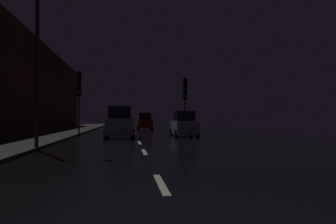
{
  "coord_description": "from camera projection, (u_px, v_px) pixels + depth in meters",
  "views": [
    {
      "loc": [
        -0.73,
        -3.96,
        1.41
      ],
      "look_at": [
        1.86,
        16.47,
        1.78
      ],
      "focal_mm": 35.08,
      "sensor_mm": 36.0,
      "label": 1
    }
  ],
  "objects": [
    {
      "name": "traffic_light_far_right",
      "position": [
        185.0,
        93.0,
        28.99
      ],
      "size": [
        0.36,
        0.48,
        4.92
      ],
      "rotation": [
        0.0,
        0.0,
        -1.39
      ],
      "color": "#38383A",
      "rests_on": "ground"
    },
    {
      "name": "sidewalk_left",
      "position": [
        55.0,
        134.0,
        27.46
      ],
      "size": [
        4.4,
        84.0,
        0.15
      ],
      "primitive_type": "cube",
      "color": "#33302D",
      "rests_on": "ground"
    },
    {
      "name": "traffic_light_far_left",
      "position": [
        79.0,
        89.0,
        25.57
      ],
      "size": [
        0.36,
        0.48,
        5.03
      ],
      "rotation": [
        0.0,
        0.0,
        -1.38
      ],
      "color": "#38383A",
      "rests_on": "ground"
    },
    {
      "name": "lane_centerline",
      "position": [
        140.0,
        143.0,
        18.39
      ],
      "size": [
        0.16,
        25.91,
        0.01
      ],
      "color": "beige",
      "rests_on": "ground"
    },
    {
      "name": "car_parked_right_far",
      "position": [
        184.0,
        125.0,
        24.85
      ],
      "size": [
        1.76,
        3.8,
        1.92
      ],
      "rotation": [
        0.0,
        0.0,
        1.57
      ],
      "color": "#A5A8AD",
      "rests_on": "ground"
    },
    {
      "name": "car_distant_taillights",
      "position": [
        145.0,
        122.0,
        39.21
      ],
      "size": [
        1.84,
        3.99,
        2.01
      ],
      "rotation": [
        0.0,
        0.0,
        1.57
      ],
      "color": "maroon",
      "rests_on": "ground"
    },
    {
      "name": "building_facade_left",
      "position": [
        8.0,
        76.0,
        23.74
      ],
      "size": [
        0.8,
        63.0,
        8.86
      ],
      "primitive_type": "cube",
      "color": "#472319",
      "rests_on": "ground"
    },
    {
      "name": "streetlamp_overhead",
      "position": [
        48.0,
        44.0,
        14.32
      ],
      "size": [
        1.7,
        0.44,
        6.96
      ],
      "color": "#2D2D30",
      "rests_on": "ground"
    },
    {
      "name": "ground",
      "position": [
        135.0,
        134.0,
        28.3
      ],
      "size": [
        25.79,
        84.0,
        0.02
      ],
      "primitive_type": "cube",
      "color": "black"
    },
    {
      "name": "car_approaching_headlights",
      "position": [
        120.0,
        123.0,
        23.48
      ],
      "size": [
        2.05,
        4.44,
        2.24
      ],
      "rotation": [
        0.0,
        0.0,
        -1.57
      ],
      "color": "#A5A8AD",
      "rests_on": "ground"
    }
  ]
}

